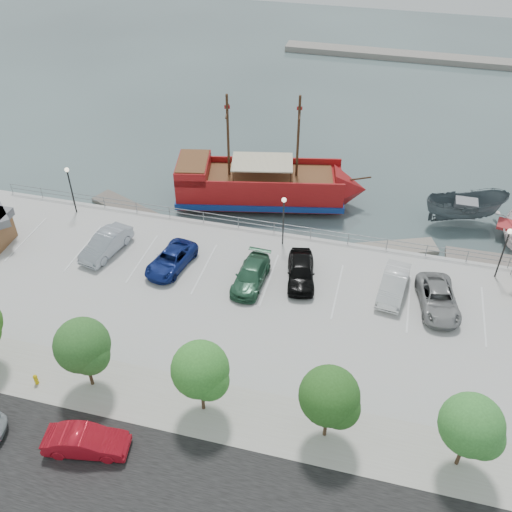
# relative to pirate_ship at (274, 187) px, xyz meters

# --- Properties ---
(ground) EXTENTS (160.00, 160.00, 0.00)m
(ground) POSITION_rel_pirate_ship_xyz_m (2.33, -13.45, -1.79)
(ground) COLOR #394648
(street) EXTENTS (100.00, 8.00, 0.04)m
(street) POSITION_rel_pirate_ship_xyz_m (2.33, -29.45, -0.78)
(street) COLOR black
(street) RESTS_ON land_slab
(sidewalk) EXTENTS (100.00, 4.00, 0.05)m
(sidewalk) POSITION_rel_pirate_ship_xyz_m (2.33, -23.45, -0.78)
(sidewalk) COLOR #A59E91
(sidewalk) RESTS_ON land_slab
(seawall_railing) EXTENTS (50.00, 0.06, 1.00)m
(seawall_railing) POSITION_rel_pirate_ship_xyz_m (2.33, -5.65, -0.26)
(seawall_railing) COLOR slate
(seawall_railing) RESTS_ON land_slab
(far_shore) EXTENTS (40.00, 3.00, 0.80)m
(far_shore) POSITION_rel_pirate_ship_xyz_m (12.33, 41.55, -1.39)
(far_shore) COLOR gray
(far_shore) RESTS_ON ground
(pirate_ship) EXTENTS (17.25, 7.91, 10.69)m
(pirate_ship) POSITION_rel_pirate_ship_xyz_m (0.00, 0.00, 0.00)
(pirate_ship) COLOR maroon
(pirate_ship) RESTS_ON ground
(patrol_boat) EXTENTS (7.44, 4.61, 2.70)m
(patrol_boat) POSITION_rel_pirate_ship_xyz_m (16.35, 1.12, -0.44)
(patrol_boat) COLOR #495459
(patrol_boat) RESTS_ON ground
(dock_west) EXTENTS (7.10, 4.49, 0.39)m
(dock_west) POSITION_rel_pirate_ship_xyz_m (-12.47, -4.25, -1.59)
(dock_west) COLOR #665E55
(dock_west) RESTS_ON ground
(dock_mid) EXTENTS (6.80, 4.18, 0.38)m
(dock_mid) POSITION_rel_pirate_ship_xyz_m (11.12, -4.25, -1.60)
(dock_mid) COLOR gray
(dock_mid) RESTS_ON ground
(dock_east) EXTENTS (7.85, 2.37, 0.45)m
(dock_east) POSITION_rel_pirate_ship_xyz_m (18.89, -4.25, -1.57)
(dock_east) COLOR slate
(dock_east) RESTS_ON ground
(street_sedan) EXTENTS (4.70, 2.33, 1.48)m
(street_sedan) POSITION_rel_pirate_ship_xyz_m (-3.81, -27.55, -0.05)
(street_sedan) COLOR #B7101E
(street_sedan) RESTS_ON street
(fire_hydrant) EXTENTS (0.26, 0.26, 0.75)m
(fire_hydrant) POSITION_rel_pirate_ship_xyz_m (-8.90, -24.25, -0.38)
(fire_hydrant) COLOR #D0AE09
(fire_hydrant) RESTS_ON sidewalk
(lamp_post_left) EXTENTS (0.36, 0.36, 4.28)m
(lamp_post_left) POSITION_rel_pirate_ship_xyz_m (-15.67, -6.95, 2.15)
(lamp_post_left) COLOR black
(lamp_post_left) RESTS_ON land_slab
(lamp_post_mid) EXTENTS (0.36, 0.36, 4.28)m
(lamp_post_mid) POSITION_rel_pirate_ship_xyz_m (2.33, -6.95, 2.15)
(lamp_post_mid) COLOR black
(lamp_post_mid) RESTS_ON land_slab
(lamp_post_right) EXTENTS (0.36, 0.36, 4.28)m
(lamp_post_right) POSITION_rel_pirate_ship_xyz_m (18.33, -6.95, 2.15)
(lamp_post_right) COLOR black
(lamp_post_right) RESTS_ON land_slab
(tree_c) EXTENTS (3.30, 3.20, 5.00)m
(tree_c) POSITION_rel_pirate_ship_xyz_m (-5.52, -23.53, 2.51)
(tree_c) COLOR #473321
(tree_c) RESTS_ON sidewalk
(tree_d) EXTENTS (3.30, 3.20, 5.00)m
(tree_d) POSITION_rel_pirate_ship_xyz_m (1.48, -23.53, 2.51)
(tree_d) COLOR #473321
(tree_d) RESTS_ON sidewalk
(tree_e) EXTENTS (3.30, 3.20, 5.00)m
(tree_e) POSITION_rel_pirate_ship_xyz_m (8.48, -23.53, 2.51)
(tree_e) COLOR #473321
(tree_e) RESTS_ON sidewalk
(tree_f) EXTENTS (3.30, 3.20, 5.00)m
(tree_f) POSITION_rel_pirate_ship_xyz_m (15.48, -23.53, 2.51)
(tree_f) COLOR #473321
(tree_f) RESTS_ON sidewalk
(parked_car_b) EXTENTS (2.66, 5.15, 1.62)m
(parked_car_b) POSITION_rel_pirate_ship_xyz_m (-10.59, -11.42, 0.02)
(parked_car_b) COLOR #959DA8
(parked_car_b) RESTS_ON land_slab
(parked_car_c) EXTENTS (3.09, 5.22, 1.36)m
(parked_car_c) POSITION_rel_pirate_ship_xyz_m (-5.10, -11.86, -0.11)
(parked_car_c) COLOR navy
(parked_car_c) RESTS_ON land_slab
(parked_car_d) EXTENTS (2.21, 5.00, 1.43)m
(parked_car_d) POSITION_rel_pirate_ship_xyz_m (1.13, -12.14, -0.08)
(parked_car_d) COLOR #28573C
(parked_car_d) RESTS_ON land_slab
(parked_car_e) EXTENTS (2.84, 5.10, 1.64)m
(parked_car_e) POSITION_rel_pirate_ship_xyz_m (4.54, -10.89, 0.03)
(parked_car_e) COLOR black
(parked_car_e) RESTS_ON land_slab
(parked_car_f) EXTENTS (2.22, 4.98, 1.59)m
(parked_car_f) POSITION_rel_pirate_ship_xyz_m (11.13, -10.68, 0.00)
(parked_car_f) COLOR white
(parked_car_f) RESTS_ON land_slab
(parked_car_g) EXTENTS (3.33, 5.62, 1.46)m
(parked_car_g) POSITION_rel_pirate_ship_xyz_m (14.19, -11.38, -0.06)
(parked_car_g) COLOR gray
(parked_car_g) RESTS_ON land_slab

